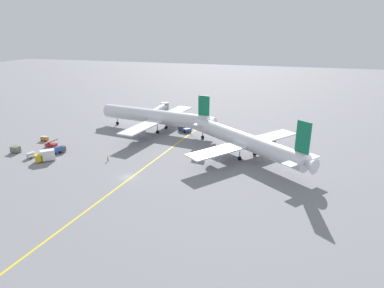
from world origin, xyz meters
The scene contains 13 objects.
ground_plane centered at (0.00, 0.00, 0.00)m, with size 600.00×600.00×0.00m, color gray.
taxiway_stripe centered at (2.01, 10.00, 0.00)m, with size 0.50×120.00×0.01m, color yellow.
airliner_at_gate_left centered at (-9.78, 44.13, 5.75)m, with size 52.85×47.72×16.16m.
airliner_being_pushed centered at (28.01, 26.04, 5.33)m, with size 47.73×39.85×16.78m.
pushback_tug centered at (1.92, 46.43, 1.20)m, with size 7.84×6.80×2.83m.
gse_belt_loader_portside centered at (-37.69, 15.14, 0.83)m, with size 4.97×2.00×3.02m.
gse_container_dolly_flat centered at (-45.27, 6.77, 1.17)m, with size 3.23×2.24×2.15m.
gse_fuel_bowser_stubby centered at (-31.02, 10.30, 1.33)m, with size 3.90×5.22×2.40m.
gse_baggage_cart_trailing centered at (-44.38, 19.81, 0.86)m, with size 2.74×1.61×1.71m.
gse_catering_truck_tall centered at (-30.39, 3.36, 1.76)m, with size 5.87×5.78×3.50m.
gse_baggage_cart_near_cluster centered at (-36.93, 4.37, 0.86)m, with size 2.03×2.96×1.71m.
ground_crew_wing_walker_right centered at (-11.54, 8.94, 0.83)m, with size 0.36×0.46×1.61m.
jet_bridge centered at (-15.79, 65.28, 3.89)m, with size 3.84×16.04×5.67m.
Camera 1 is at (41.82, -76.90, 40.06)m, focal length 31.11 mm.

